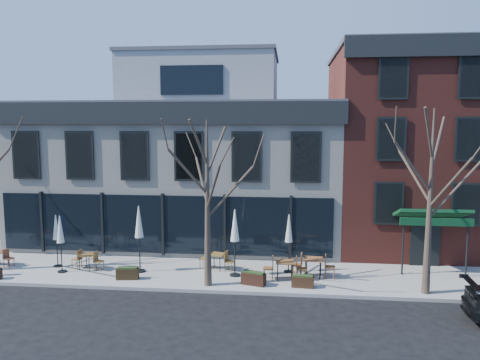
# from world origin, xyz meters

# --- Properties ---
(ground) EXTENTS (120.00, 120.00, 0.00)m
(ground) POSITION_xyz_m (0.00, 0.00, 0.00)
(ground) COLOR black
(ground) RESTS_ON ground
(sidewalk_front) EXTENTS (33.50, 4.70, 0.15)m
(sidewalk_front) POSITION_xyz_m (3.25, -2.15, 0.07)
(sidewalk_front) COLOR gray
(sidewalk_front) RESTS_ON ground
(sidewalk_side) EXTENTS (4.50, 12.00, 0.15)m
(sidewalk_side) POSITION_xyz_m (-11.25, 6.00, 0.07)
(sidewalk_side) COLOR gray
(sidewalk_side) RESTS_ON ground
(corner_building) EXTENTS (18.39, 10.39, 11.10)m
(corner_building) POSITION_xyz_m (0.07, 5.07, 4.72)
(corner_building) COLOR silver
(corner_building) RESTS_ON ground
(red_brick_building) EXTENTS (8.20, 11.78, 11.18)m
(red_brick_building) POSITION_xyz_m (13.00, 4.98, 5.64)
(red_brick_building) COLOR maroon
(red_brick_building) RESTS_ON ground
(tree_mid) EXTENTS (3.50, 3.55, 7.04)m
(tree_mid) POSITION_xyz_m (3.01, -3.90, 3.79)
(tree_mid) COLOR #382B21
(tree_mid) RESTS_ON sidewalk_front
(tree_right) EXTENTS (3.72, 3.77, 7.48)m
(tree_right) POSITION_xyz_m (12.01, -3.90, 4.02)
(tree_right) COLOR #382B21
(tree_right) RESTS_ON sidewalk_front
(cafe_set_1) EXTENTS (1.71, 0.79, 0.88)m
(cafe_set_1) POSITION_xyz_m (-3.07, -2.33, 0.60)
(cafe_set_1) COLOR brown
(cafe_set_1) RESTS_ON sidewalk_front
(cafe_set_3) EXTENTS (1.81, 0.92, 0.93)m
(cafe_set_3) POSITION_xyz_m (3.05, -1.72, 0.63)
(cafe_set_3) COLOR brown
(cafe_set_3) RESTS_ON sidewalk_front
(cafe_set_4) EXTENTS (1.96, 0.81, 1.03)m
(cafe_set_4) POSITION_xyz_m (6.26, -2.84, 0.68)
(cafe_set_4) COLOR brown
(cafe_set_4) RESTS_ON sidewalk_front
(cafe_set_5) EXTENTS (2.02, 0.88, 1.04)m
(cafe_set_5) POSITION_xyz_m (7.53, -2.33, 0.69)
(cafe_set_5) COLOR brown
(cafe_set_5) RESTS_ON sidewalk_front
(umbrella_0) EXTENTS (0.41, 0.41, 2.55)m
(umbrella_0) POSITION_xyz_m (-4.69, -2.08, 1.95)
(umbrella_0) COLOR black
(umbrella_0) RESTS_ON sidewalk_front
(umbrella_1) EXTENTS (0.43, 0.43, 2.66)m
(umbrella_1) POSITION_xyz_m (-4.08, -2.86, 2.03)
(umbrella_1) COLOR black
(umbrella_1) RESTS_ON sidewalk_front
(umbrella_2) EXTENTS (0.50, 0.50, 3.11)m
(umbrella_2) POSITION_xyz_m (-0.48, -2.43, 2.35)
(umbrella_2) COLOR black
(umbrella_2) RESTS_ON sidewalk_front
(umbrella_3) EXTENTS (0.49, 0.49, 3.06)m
(umbrella_3) POSITION_xyz_m (4.00, -2.54, 2.31)
(umbrella_3) COLOR black
(umbrella_3) RESTS_ON sidewalk_front
(umbrella_4) EXTENTS (0.44, 0.44, 2.73)m
(umbrella_4) POSITION_xyz_m (6.42, -1.77, 2.08)
(umbrella_4) COLOR black
(umbrella_4) RESTS_ON sidewalk_front
(planter_1) EXTENTS (1.01, 0.52, 0.54)m
(planter_1) POSITION_xyz_m (-0.70, -3.50, 0.42)
(planter_1) COLOR black
(planter_1) RESTS_ON sidewalk_front
(planter_2) EXTENTS (1.10, 0.69, 0.58)m
(planter_2) POSITION_xyz_m (4.94, -3.64, 0.44)
(planter_2) COLOR black
(planter_2) RESTS_ON sidewalk_front
(planter_3) EXTENTS (0.96, 0.45, 0.52)m
(planter_3) POSITION_xyz_m (7.03, -3.72, 0.41)
(planter_3) COLOR #311D10
(planter_3) RESTS_ON sidewalk_front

